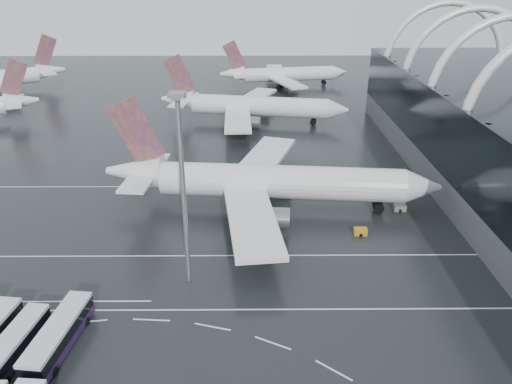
{
  "coord_description": "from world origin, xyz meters",
  "views": [
    {
      "loc": [
        4.32,
        -57.54,
        43.0
      ],
      "look_at": [
        4.91,
        21.6,
        7.0
      ],
      "focal_mm": 35.0,
      "sensor_mm": 36.0,
      "label": 1
    }
  ],
  "objects_px": {
    "airliner_main": "(264,182)",
    "bus_row_near_d": "(59,335)",
    "gse_cart_belly_d": "(400,208)",
    "bus_row_near_c": "(13,346)",
    "gse_cart_belly_c": "(261,244)",
    "floodlight_mast": "(182,170)",
    "gse_cart_belly_a": "(360,231)",
    "airliner_gate_b": "(250,106)",
    "airliner_gate_c": "(282,75)",
    "jet_remote_far": "(4,78)"
  },
  "relations": [
    {
      "from": "airliner_main",
      "to": "bus_row_near_d",
      "type": "relative_size",
      "value": 4.51
    },
    {
      "from": "airliner_main",
      "to": "gse_cart_belly_d",
      "type": "xyz_separation_m",
      "value": [
        26.04,
        -1.47,
        -4.78
      ]
    },
    {
      "from": "bus_row_near_c",
      "to": "gse_cart_belly_d",
      "type": "xyz_separation_m",
      "value": [
        56.83,
        39.08,
        -1.11
      ]
    },
    {
      "from": "bus_row_near_d",
      "to": "gse_cart_belly_c",
      "type": "distance_m",
      "value": 34.53
    },
    {
      "from": "bus_row_near_c",
      "to": "gse_cart_belly_d",
      "type": "height_order",
      "value": "bus_row_near_c"
    },
    {
      "from": "floodlight_mast",
      "to": "gse_cart_belly_a",
      "type": "distance_m",
      "value": 35.93
    },
    {
      "from": "airliner_gate_b",
      "to": "gse_cart_belly_d",
      "type": "relative_size",
      "value": 24.61
    },
    {
      "from": "airliner_gate_b",
      "to": "airliner_gate_c",
      "type": "distance_m",
      "value": 50.56
    },
    {
      "from": "gse_cart_belly_a",
      "to": "airliner_main",
      "type": "bearing_deg",
      "value": 147.01
    },
    {
      "from": "airliner_main",
      "to": "airliner_gate_c",
      "type": "relative_size",
      "value": 1.27
    },
    {
      "from": "airliner_gate_b",
      "to": "airliner_main",
      "type": "bearing_deg",
      "value": -76.84
    },
    {
      "from": "floodlight_mast",
      "to": "gse_cart_belly_a",
      "type": "height_order",
      "value": "floodlight_mast"
    },
    {
      "from": "jet_remote_far",
      "to": "bus_row_near_d",
      "type": "height_order",
      "value": "jet_remote_far"
    },
    {
      "from": "gse_cart_belly_a",
      "to": "gse_cart_belly_c",
      "type": "height_order",
      "value": "gse_cart_belly_c"
    },
    {
      "from": "airliner_gate_b",
      "to": "gse_cart_belly_c",
      "type": "relative_size",
      "value": 22.92
    },
    {
      "from": "jet_remote_far",
      "to": "bus_row_near_d",
      "type": "relative_size",
      "value": 2.96
    },
    {
      "from": "airliner_gate_c",
      "to": "bus_row_near_c",
      "type": "relative_size",
      "value": 3.84
    },
    {
      "from": "airliner_gate_b",
      "to": "gse_cart_belly_a",
      "type": "height_order",
      "value": "airliner_gate_b"
    },
    {
      "from": "airliner_gate_b",
      "to": "gse_cart_belly_c",
      "type": "xyz_separation_m",
      "value": [
        2.16,
        -73.31,
        -4.23
      ]
    },
    {
      "from": "jet_remote_far",
      "to": "gse_cart_belly_a",
      "type": "xyz_separation_m",
      "value": [
        110.82,
        -110.0,
        -4.51
      ]
    },
    {
      "from": "airliner_gate_c",
      "to": "airliner_gate_b",
      "type": "bearing_deg",
      "value": -113.42
    },
    {
      "from": "floodlight_mast",
      "to": "gse_cart_belly_c",
      "type": "height_order",
      "value": "floodlight_mast"
    },
    {
      "from": "bus_row_near_c",
      "to": "airliner_main",
      "type": "bearing_deg",
      "value": -29.96
    },
    {
      "from": "jet_remote_far",
      "to": "floodlight_mast",
      "type": "distance_m",
      "value": 149.14
    },
    {
      "from": "airliner_gate_c",
      "to": "gse_cart_belly_d",
      "type": "distance_m",
      "value": 109.92
    },
    {
      "from": "airliner_gate_c",
      "to": "gse_cart_belly_c",
      "type": "relative_size",
      "value": 20.5
    },
    {
      "from": "airliner_gate_b",
      "to": "bus_row_near_d",
      "type": "relative_size",
      "value": 3.98
    },
    {
      "from": "airliner_gate_b",
      "to": "bus_row_near_d",
      "type": "xyz_separation_m",
      "value": [
        -22.94,
        -97.0,
        -3.02
      ]
    },
    {
      "from": "airliner_gate_b",
      "to": "airliner_gate_c",
      "type": "relative_size",
      "value": 1.12
    },
    {
      "from": "jet_remote_far",
      "to": "bus_row_near_c",
      "type": "bearing_deg",
      "value": 83.35
    },
    {
      "from": "gse_cart_belly_d",
      "to": "airliner_gate_b",
      "type": "bearing_deg",
      "value": 116.01
    },
    {
      "from": "gse_cart_belly_c",
      "to": "airliner_main",
      "type": "bearing_deg",
      "value": 86.68
    },
    {
      "from": "gse_cart_belly_a",
      "to": "floodlight_mast",
      "type": "bearing_deg",
      "value": -154.33
    },
    {
      "from": "jet_remote_far",
      "to": "gse_cart_belly_d",
      "type": "distance_m",
      "value": 156.88
    },
    {
      "from": "airliner_gate_b",
      "to": "jet_remote_far",
      "type": "relative_size",
      "value": 1.35
    },
    {
      "from": "jet_remote_far",
      "to": "gse_cart_belly_d",
      "type": "bearing_deg",
      "value": 109.01
    },
    {
      "from": "bus_row_near_c",
      "to": "gse_cart_belly_d",
      "type": "bearing_deg",
      "value": -48.24
    },
    {
      "from": "jet_remote_far",
      "to": "gse_cart_belly_c",
      "type": "relative_size",
      "value": 17.03
    },
    {
      "from": "airliner_gate_c",
      "to": "jet_remote_far",
      "type": "xyz_separation_m",
      "value": [
        -103.64,
        -7.92,
        0.64
      ]
    },
    {
      "from": "airliner_gate_b",
      "to": "gse_cart_belly_d",
      "type": "height_order",
      "value": "airliner_gate_b"
    },
    {
      "from": "airliner_main",
      "to": "gse_cart_belly_c",
      "type": "distance_m",
      "value": 15.93
    },
    {
      "from": "airliner_main",
      "to": "gse_cart_belly_a",
      "type": "xyz_separation_m",
      "value": [
        16.62,
        -10.79,
        -4.79
      ]
    },
    {
      "from": "gse_cart_belly_a",
      "to": "gse_cart_belly_d",
      "type": "xyz_separation_m",
      "value": [
        9.41,
        9.32,
        0.01
      ]
    },
    {
      "from": "airliner_main",
      "to": "gse_cart_belly_c",
      "type": "height_order",
      "value": "airliner_main"
    },
    {
      "from": "bus_row_near_d",
      "to": "airliner_main",
      "type": "bearing_deg",
      "value": -27.18
    },
    {
      "from": "gse_cart_belly_a",
      "to": "gse_cart_belly_d",
      "type": "relative_size",
      "value": 0.99
    },
    {
      "from": "floodlight_mast",
      "to": "gse_cart_belly_a",
      "type": "bearing_deg",
      "value": 25.67
    },
    {
      "from": "floodlight_mast",
      "to": "gse_cart_belly_a",
      "type": "relative_size",
      "value": 12.55
    },
    {
      "from": "airliner_gate_c",
      "to": "gse_cart_belly_a",
      "type": "relative_size",
      "value": 22.25
    },
    {
      "from": "gse_cart_belly_a",
      "to": "gse_cart_belly_c",
      "type": "distance_m",
      "value": 18.05
    }
  ]
}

